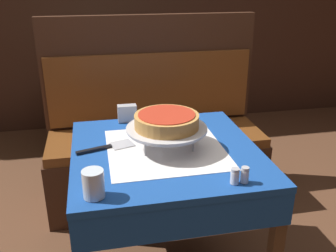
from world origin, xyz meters
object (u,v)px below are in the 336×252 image
Objects in this scene: dining_table_rear at (99,80)px; booth_bench at (156,150)px; dining_table_front at (166,169)px; pepper_shaker at (245,175)px; salt_shaker at (235,176)px; condiment_caddy at (95,61)px; deep_dish_pizza at (167,121)px; pizza_pan_stand at (167,129)px; napkin_holder at (127,113)px; water_glass_near at (93,184)px; pizza_server at (107,147)px.

booth_bench is at bearing -69.24° from dining_table_rear.
dining_table_front is 0.45m from pepper_shaker.
salt_shaker is 2.12m from condiment_caddy.
pizza_pan_stand is at bearing -36.87° from deep_dish_pizza.
booth_bench is 22.73× the size of salt_shaker.
dining_table_front is at bearing -70.31° from napkin_holder.
dining_table_rear is at bearing 110.76° from booth_bench.
dining_table_front is 0.49m from water_glass_near.
booth_bench is 1.27m from water_glass_near.
pizza_server is (-0.26, 0.06, 0.11)m from dining_table_front.
deep_dish_pizza reaches higher than dining_table_front.
pizza_server is at bearing 168.80° from deep_dish_pizza.
dining_table_rear is at bearing 102.55° from salt_shaker.
condiment_caddy reaches higher than napkin_holder.
napkin_holder is at bearing 109.69° from dining_table_front.
pizza_server is (-0.27, 0.05, -0.09)m from pizza_pan_stand.
water_glass_near is 1.62× the size of pepper_shaker.
dining_table_front is at bearing -96.16° from booth_bench.
dining_table_front is 0.59× the size of booth_bench.
napkin_holder is (-0.33, 0.73, 0.01)m from salt_shaker.
pizza_server reaches higher than dining_table_rear.
booth_bench is 0.90m from pizza_server.
dining_table_rear is at bearing 103.62° from pepper_shaker.
booth_bench reaches higher than pepper_shaker.
pepper_shaker is 0.41× the size of condiment_caddy.
water_glass_near is (-0.07, -2.02, 0.16)m from dining_table_rear.
booth_bench is (0.08, 0.79, -0.29)m from dining_table_front.
dining_table_rear is 2.58× the size of deep_dish_pizza.
deep_dish_pizza is 1.74m from condiment_caddy.
salt_shaker is at bearing -41.98° from pizza_server.
pizza_pan_stand reaches higher than dining_table_rear.
booth_bench reaches higher than pizza_server.
pizza_pan_stand reaches higher than napkin_holder.
napkin_holder is (0.19, 0.71, -0.01)m from water_glass_near.
salt_shaker is (0.52, -0.02, -0.02)m from water_glass_near.
water_glass_near is at bearing -99.66° from pizza_server.
pizza_pan_stand reaches higher than pepper_shaker.
water_glass_near reaches higher than pepper_shaker.
water_glass_near is (-0.41, -1.12, 0.44)m from booth_bench.
water_glass_near reaches higher than pizza_pan_stand.
salt_shaker is 0.04m from pepper_shaker.
salt_shaker is (0.45, -2.03, 0.14)m from dining_table_rear.
dining_table_front is 1.13× the size of dining_table_rear.
booth_bench reaches higher than salt_shaker.
salt_shaker is at bearing -60.62° from dining_table_front.
dining_table_rear is 2.04× the size of pizza_pan_stand.
pizza_server is (-0.00, -1.62, 0.11)m from dining_table_rear.
water_glass_near reaches higher than dining_table_rear.
condiment_caddy is at bearing 99.20° from dining_table_front.
salt_shaker is (0.19, -0.36, -0.06)m from pizza_pan_stand.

